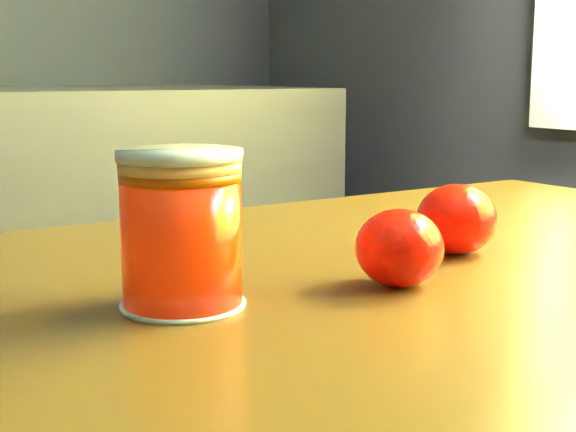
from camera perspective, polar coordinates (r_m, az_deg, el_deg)
table at (r=0.59m, az=7.80°, el=-14.75°), size 1.06×0.76×0.78m
juice_glass at (r=0.51m, az=-7.59°, el=-1.01°), size 0.08×0.08×0.10m
orange_front at (r=0.56m, az=7.92°, el=-2.26°), size 0.08×0.08×0.05m
orange_back at (r=0.67m, az=11.89°, el=-0.23°), size 0.08×0.08×0.06m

